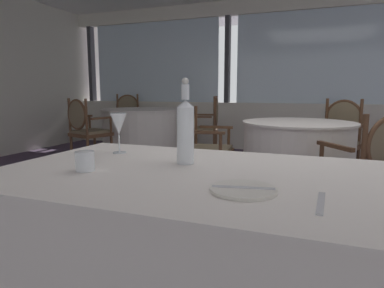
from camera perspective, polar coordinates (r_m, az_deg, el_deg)
name	(u,v)px	position (r m, az deg, el deg)	size (l,w,h in m)	color
ground_plane	(291,241)	(2.62, 16.27, -15.35)	(12.91, 12.91, 0.00)	#47384C
window_wall_far	(313,91)	(6.12, 19.62, 8.38)	(9.50, 0.14, 2.63)	silver
foreground_table	(191,267)	(1.40, -0.22, -19.96)	(1.45, 0.93, 0.77)	white
side_plate	(243,189)	(1.02, 8.63, -7.58)	(0.20, 0.20, 0.01)	silver
butter_knife	(243,188)	(1.02, 8.63, -7.30)	(0.19, 0.02, 0.00)	silver
dinner_fork	(321,203)	(0.97, 20.86, -9.25)	(0.19, 0.02, 0.00)	silver
water_bottle	(185,129)	(1.37, -1.11, 2.46)	(0.07, 0.07, 0.35)	white
wine_glass	(119,125)	(1.64, -12.25, 3.20)	(0.08, 0.08, 0.19)	white
water_tumbler	(85,161)	(1.32, -17.57, -2.76)	(0.07, 0.07, 0.07)	white
background_table_1	(143,132)	(5.72, -8.30, 2.04)	(1.35, 1.35, 0.77)	white
dining_chair_1_0	(85,126)	(5.02, -17.51, 2.83)	(0.62, 0.58, 0.96)	brown
dining_chair_1_1	(209,122)	(5.49, 2.83, 3.68)	(0.55, 0.60, 0.98)	brown
dining_chair_1_2	(129,115)	(6.78, -10.54, 4.75)	(0.66, 0.66, 1.00)	brown
background_table_2	(297,161)	(3.48, 17.25, -2.68)	(1.08, 1.08, 0.77)	white
dining_chair_2_0	(374,166)	(2.71, 28.25, -3.28)	(0.66, 0.64, 0.92)	brown
dining_chair_2_1	(338,134)	(4.33, 23.41, 1.54)	(0.64, 0.61, 0.97)	brown
dining_chair_2_2	(202,142)	(3.55, 1.68, 0.26)	(0.51, 0.57, 0.90)	brown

